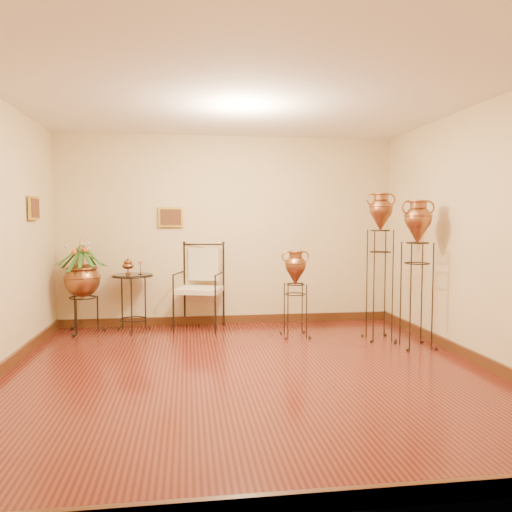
{
  "coord_description": "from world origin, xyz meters",
  "views": [
    {
      "loc": [
        -0.61,
        -4.95,
        1.54
      ],
      "look_at": [
        0.25,
        1.3,
        1.1
      ],
      "focal_mm": 35.0,
      "sensor_mm": 36.0,
      "label": 1
    }
  ],
  "objects": [
    {
      "name": "amphora_short",
      "position": [
        0.81,
        1.51,
        0.58
      ],
      "size": [
        0.4,
        0.4,
        1.17
      ],
      "rotation": [
        0.0,
        0.0,
        -0.13
      ],
      "color": "black",
      "rests_on": "ground"
    },
    {
      "name": "amphora_mid",
      "position": [
        2.15,
        0.75,
        0.92
      ],
      "size": [
        0.41,
        0.41,
        1.82
      ],
      "rotation": [
        0.0,
        0.0,
        -0.01
      ],
      "color": "black",
      "rests_on": "ground"
    },
    {
      "name": "side_table",
      "position": [
        -1.38,
        2.15,
        0.42
      ],
      "size": [
        0.58,
        0.58,
        1.01
      ],
      "rotation": [
        0.0,
        0.0,
        -0.05
      ],
      "color": "black",
      "rests_on": "ground"
    },
    {
      "name": "room_shell",
      "position": [
        -0.01,
        0.01,
        1.73
      ],
      "size": [
        5.02,
        5.02,
        2.81
      ],
      "color": "beige",
      "rests_on": "ground"
    },
    {
      "name": "ground",
      "position": [
        0.0,
        0.0,
        0.0
      ],
      "size": [
        5.0,
        5.0,
        0.0
      ],
      "primitive_type": "plane",
      "color": "maroon",
      "rests_on": "ground"
    },
    {
      "name": "armchair",
      "position": [
        -0.45,
        2.15,
        0.61
      ],
      "size": [
        0.84,
        0.81,
        1.22
      ],
      "rotation": [
        0.0,
        0.0,
        -0.28
      ],
      "color": "black",
      "rests_on": "ground"
    },
    {
      "name": "planter_urn",
      "position": [
        -2.06,
        2.15,
        0.79
      ],
      "size": [
        0.91,
        0.91,
        1.41
      ],
      "rotation": [
        0.0,
        0.0,
        -0.23
      ],
      "color": "black",
      "rests_on": "ground"
    },
    {
      "name": "amphora_tall",
      "position": [
        1.86,
        1.2,
        0.98
      ],
      "size": [
        0.48,
        0.48,
        1.92
      ],
      "rotation": [
        0.0,
        0.0,
        -0.34
      ],
      "color": "black",
      "rests_on": "ground"
    }
  ]
}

